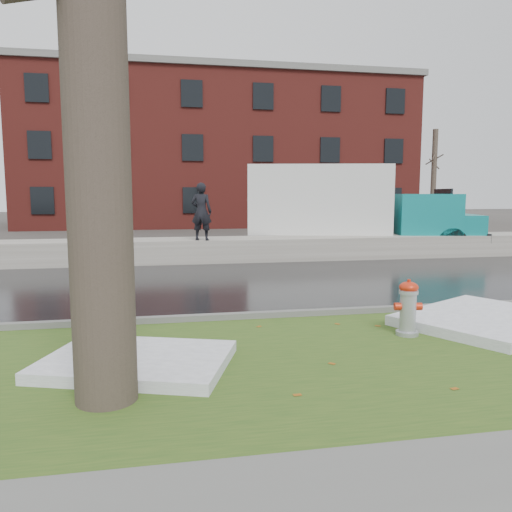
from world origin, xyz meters
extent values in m
plane|color=#47423D|center=(0.00, 0.00, 0.00)|extent=(120.00, 120.00, 0.00)
cube|color=#2A4B19|center=(0.00, -1.25, 0.02)|extent=(60.00, 4.50, 0.04)
cube|color=black|center=(0.00, 4.50, 0.01)|extent=(60.00, 7.00, 0.03)
cube|color=slate|center=(0.00, 13.00, 0.01)|extent=(60.00, 9.00, 0.03)
cube|color=slate|center=(0.00, 1.00, 0.07)|extent=(60.00, 0.15, 0.14)
cube|color=#AAA59B|center=(0.00, 8.70, 0.38)|extent=(60.00, 1.60, 0.75)
cube|color=maroon|center=(2.00, 30.00, 5.00)|extent=(26.00, 12.00, 10.00)
cylinder|color=brown|center=(-6.00, 26.00, 3.25)|extent=(0.36, 0.36, 6.50)
cylinder|color=brown|center=(-6.00, 26.00, 4.20)|extent=(0.84, 1.62, 0.73)
cylinder|color=brown|center=(-6.00, 26.00, 5.10)|extent=(1.08, 1.26, 0.66)
cylinder|color=brown|center=(-6.00, 26.00, 3.60)|extent=(1.40, 0.61, 0.63)
cylinder|color=brown|center=(16.00, 24.00, 3.25)|extent=(0.36, 0.36, 6.50)
cylinder|color=brown|center=(16.00, 24.00, 4.20)|extent=(0.84, 1.62, 0.73)
cylinder|color=brown|center=(16.00, 24.00, 5.10)|extent=(1.08, 1.26, 0.66)
cylinder|color=brown|center=(16.00, 24.00, 3.60)|extent=(1.40, 0.61, 0.63)
cylinder|color=#A3A7AB|center=(1.44, -0.46, 0.41)|extent=(0.28, 0.28, 0.73)
ellipsoid|color=red|center=(1.44, -0.46, 0.77)|extent=(0.33, 0.33, 0.17)
cylinder|color=red|center=(1.44, -0.46, 0.87)|extent=(0.06, 0.06, 0.05)
cylinder|color=red|center=(1.29, -0.43, 0.48)|extent=(0.12, 0.13, 0.12)
cylinder|color=red|center=(1.59, -0.49, 0.48)|extent=(0.12, 0.13, 0.12)
cylinder|color=#A3A7AB|center=(1.47, -0.31, 0.48)|extent=(0.16, 0.13, 0.15)
cube|color=black|center=(4.61, 10.00, 0.60)|extent=(7.41, 2.60, 0.20)
cube|color=silver|center=(3.44, 10.28, 1.94)|extent=(5.39, 3.40, 2.50)
cube|color=#0E7C7E|center=(7.18, 9.39, 1.39)|extent=(2.58, 2.65, 1.57)
cube|color=#0E7C7E|center=(8.48, 9.09, 1.02)|extent=(1.55, 2.23, 0.83)
cube|color=black|center=(7.81, 9.25, 1.94)|extent=(0.50, 1.82, 0.83)
cube|color=black|center=(0.47, 10.98, 0.30)|extent=(1.80, 1.44, 0.62)
cylinder|color=black|center=(7.63, 8.29, 0.51)|extent=(1.05, 0.50, 1.02)
cylinder|color=black|center=(8.08, 10.18, 0.51)|extent=(1.05, 0.50, 1.02)
cylinder|color=black|center=(3.49, 9.27, 0.51)|extent=(1.05, 0.50, 1.02)
cylinder|color=black|center=(3.94, 11.16, 0.51)|extent=(1.05, 0.50, 1.02)
cylinder|color=black|center=(2.05, 9.61, 0.51)|extent=(1.05, 0.50, 1.02)
cylinder|color=black|center=(2.50, 11.50, 0.51)|extent=(1.05, 0.50, 1.02)
imported|color=black|center=(-0.97, 8.10, 1.63)|extent=(0.75, 0.63, 1.77)
cube|color=white|center=(2.99, -0.10, 0.12)|extent=(3.24, 3.00, 0.16)
cube|color=white|center=(-2.52, -1.13, 0.11)|extent=(2.60, 2.23, 0.14)
camera|label=1|loc=(-2.18, -7.25, 2.15)|focal=35.00mm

